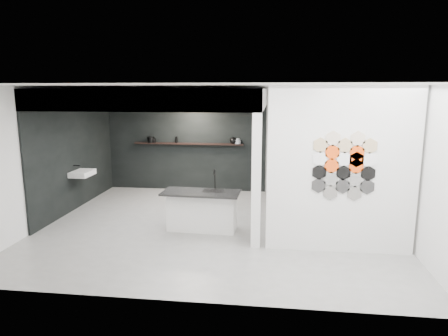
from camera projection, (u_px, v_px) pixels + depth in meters
floor at (217, 226)px, 8.14m from camera, size 7.00×6.00×0.01m
partition_panel at (341, 171)px, 6.63m from camera, size 2.45×0.15×2.80m
bay_clad_back at (185, 148)px, 10.96m from camera, size 4.40×0.04×2.35m
bay_clad_left at (76, 158)px, 9.31m from camera, size 0.04×4.00×2.35m
bulkhead at (165, 98)px, 8.78m from camera, size 4.40×4.00×0.40m
corner_column at (256, 182)px, 6.84m from camera, size 0.16×0.16×2.35m
fascia_beam at (135, 100)px, 6.91m from camera, size 4.40×0.16×0.40m
wall_basin at (82, 173)px, 9.15m from camera, size 0.40×0.60×0.12m
display_shelf at (188, 144)px, 10.83m from camera, size 3.00×0.15×0.04m
kitchen_island at (202, 210)px, 7.84m from camera, size 1.53×0.73×1.21m
stockpot at (151, 140)px, 10.93m from camera, size 0.22×0.22×0.15m
kettle at (234, 140)px, 10.66m from camera, size 0.23×0.23×0.17m
glass_bowl at (238, 142)px, 10.65m from camera, size 0.21×0.21×0.11m
glass_vase at (238, 141)px, 10.65m from camera, size 0.13×0.13×0.14m
bottle_dark at (176, 140)px, 10.85m from camera, size 0.08×0.08×0.17m
utensil_cup at (154, 140)px, 10.93m from camera, size 0.10×0.10×0.11m
hex_tile_cluster at (344, 166)px, 6.52m from camera, size 1.04×0.02×1.16m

